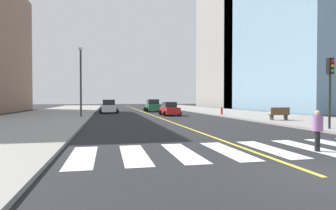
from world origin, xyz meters
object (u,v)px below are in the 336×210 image
(car_white_second, at_px, (109,107))
(park_bench, at_px, (279,114))
(pedestrian_crossing, at_px, (317,129))
(traffic_light_near_corner, at_px, (330,79))
(car_red_nearest, at_px, (170,109))
(street_lamp, at_px, (81,75))
(car_green_third, at_px, (153,106))
(fire_hydrant, at_px, (222,111))

(car_white_second, relative_size, park_bench, 2.37)
(park_bench, relative_size, pedestrian_crossing, 1.16)
(car_white_second, distance_m, traffic_light_near_corner, 29.12)
(car_red_nearest, relative_size, park_bench, 2.06)
(park_bench, xyz_separation_m, street_lamp, (-17.67, 8.87, 3.85))
(car_green_third, height_order, pedestrian_crossing, car_green_third)
(car_white_second, xyz_separation_m, park_bench, (14.72, -18.52, -0.21))
(pedestrian_crossing, bearing_deg, street_lamp, 60.54)
(park_bench, height_order, pedestrian_crossing, pedestrian_crossing)
(park_bench, xyz_separation_m, pedestrian_crossing, (-7.03, -12.97, 0.18))
(car_white_second, relative_size, pedestrian_crossing, 2.74)
(car_white_second, xyz_separation_m, pedestrian_crossing, (7.70, -31.48, -0.03))
(car_green_third, distance_m, park_bench, 23.26)
(park_bench, bearing_deg, street_lamp, 65.93)
(car_red_nearest, relative_size, pedestrian_crossing, 2.38)
(pedestrian_crossing, distance_m, street_lamp, 24.57)
(car_green_third, distance_m, street_lamp, 16.72)
(car_white_second, relative_size, fire_hydrant, 4.86)
(street_lamp, bearing_deg, pedestrian_crossing, -64.02)
(street_lamp, bearing_deg, park_bench, -26.67)
(car_white_second, xyz_separation_m, traffic_light_near_corner, (13.45, -25.72, 2.37))
(car_red_nearest, relative_size, car_white_second, 0.87)
(car_white_second, distance_m, fire_hydrant, 16.04)
(traffic_light_near_corner, relative_size, pedestrian_crossing, 2.80)
(fire_hydrant, bearing_deg, car_white_second, 146.60)
(traffic_light_near_corner, distance_m, fire_hydrant, 17.11)
(car_red_nearest, distance_m, fire_hydrant, 6.33)
(car_green_third, xyz_separation_m, pedestrian_crossing, (0.81, -34.86, -0.05))
(park_bench, relative_size, street_lamp, 0.24)
(pedestrian_crossing, bearing_deg, fire_hydrant, 20.46)
(car_red_nearest, xyz_separation_m, traffic_light_near_corner, (6.19, -18.44, 2.50))
(car_red_nearest, distance_m, traffic_light_near_corner, 19.61)
(park_bench, distance_m, fire_hydrant, 9.78)
(traffic_light_near_corner, height_order, pedestrian_crossing, traffic_light_near_corner)
(traffic_light_near_corner, distance_m, park_bench, 7.76)
(car_red_nearest, distance_m, car_white_second, 10.28)
(fire_hydrant, bearing_deg, car_red_nearest, 165.90)
(car_green_third, height_order, park_bench, car_green_third)
(park_bench, bearing_deg, car_white_second, 41.09)
(car_green_third, distance_m, pedestrian_crossing, 34.87)
(car_white_second, distance_m, park_bench, 23.66)
(car_red_nearest, distance_m, car_green_third, 10.67)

